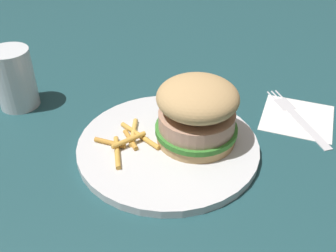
% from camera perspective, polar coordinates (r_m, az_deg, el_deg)
% --- Properties ---
extents(ground_plane, '(1.60, 1.60, 0.00)m').
position_cam_1_polar(ground_plane, '(0.57, -1.72, -3.89)').
color(ground_plane, '#1E474C').
extents(plate, '(0.26, 0.26, 0.01)m').
position_cam_1_polar(plate, '(0.57, -0.00, -2.91)').
color(plate, silver).
rests_on(plate, ground_plane).
extents(sandwich, '(0.12, 0.12, 0.09)m').
position_cam_1_polar(sandwich, '(0.55, 4.20, 2.11)').
color(sandwich, tan).
rests_on(sandwich, plate).
extents(fries_pile, '(0.11, 0.10, 0.01)m').
position_cam_1_polar(fries_pile, '(0.57, -5.80, -2.01)').
color(fries_pile, gold).
rests_on(fries_pile, plate).
extents(napkin, '(0.14, 0.14, 0.00)m').
position_cam_1_polar(napkin, '(0.67, 18.10, 1.18)').
color(napkin, white).
rests_on(napkin, ground_plane).
extents(fork, '(0.17, 0.07, 0.00)m').
position_cam_1_polar(fork, '(0.67, 18.07, 1.43)').
color(fork, silver).
rests_on(fork, napkin).
extents(drink_glass, '(0.06, 0.06, 0.10)m').
position_cam_1_polar(drink_glass, '(0.70, -21.13, 6.00)').
color(drink_glass, silver).
rests_on(drink_glass, ground_plane).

